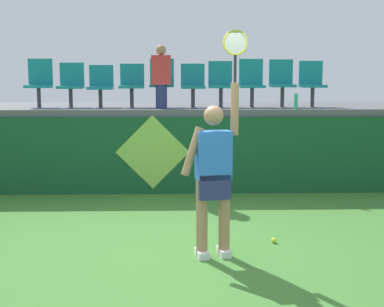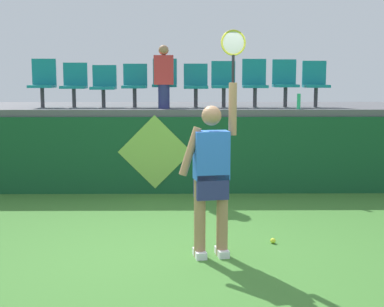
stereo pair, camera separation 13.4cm
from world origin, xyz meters
name	(u,v)px [view 2 (the right image)]	position (x,y,z in m)	size (l,w,h in m)	color
ground_plane	(176,253)	(0.00, 0.00, 0.00)	(40.00, 40.00, 0.00)	#3D752D
court_back_wall	(179,155)	(0.00, 3.30, 0.67)	(11.08, 0.20, 1.33)	#144C28
spectator_platform	(180,108)	(0.00, 4.60, 1.39)	(11.08, 2.69, 0.12)	#56565B
tennis_player	(212,172)	(0.41, -0.12, 0.97)	(0.75, 0.33, 2.53)	white
tennis_ball	(273,241)	(1.18, 0.35, 0.03)	(0.07, 0.07, 0.07)	#D1E533
water_bottle	(299,101)	(2.07, 3.39, 1.59)	(0.06, 0.06, 0.27)	#26B272
stadium_chair_0	(43,81)	(-2.50, 4.04, 1.93)	(0.44, 0.42, 0.88)	#38383D
stadium_chair_1	(74,83)	(-1.92, 4.03, 1.90)	(0.44, 0.42, 0.81)	#38383D
stadium_chair_2	(104,84)	(-1.38, 4.03, 1.87)	(0.44, 0.42, 0.77)	#38383D
stadium_chair_3	(135,83)	(-0.82, 4.03, 1.89)	(0.44, 0.42, 0.79)	#38383D
stadium_chair_4	(165,81)	(-0.27, 4.04, 1.94)	(0.44, 0.42, 0.89)	#38383D
stadium_chair_5	(196,83)	(0.30, 4.03, 1.89)	(0.44, 0.42, 0.80)	#38383D
stadium_chair_6	(224,82)	(0.81, 4.03, 1.91)	(0.44, 0.42, 0.84)	#38383D
stadium_chair_7	(255,81)	(1.38, 4.04, 1.93)	(0.44, 0.42, 0.88)	#38383D
stadium_chair_8	(285,81)	(1.94, 4.04, 1.93)	(0.44, 0.42, 0.87)	#38383D
stadium_chair_9	(315,82)	(2.50, 4.03, 1.92)	(0.44, 0.42, 0.85)	#38383D
spectator_0	(164,76)	(-0.27, 3.59, 2.02)	(0.34, 0.20, 1.11)	navy
wall_signage_mount	(155,194)	(-0.41, 3.20, 0.00)	(1.27, 0.01, 1.37)	#144C28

